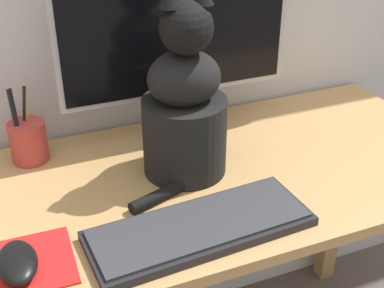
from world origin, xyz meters
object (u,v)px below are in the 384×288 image
object	(u,v)px
computer_mouse_left	(17,262)
pen_cup	(28,141)
monitor	(176,38)
cat	(185,108)
keyboard	(200,227)

from	to	relation	value
computer_mouse_left	pen_cup	bearing A→B (deg)	79.18
monitor	cat	world-z (taller)	monitor
keyboard	cat	xyz separation A→B (m)	(0.05, 0.21, 0.14)
keyboard	pen_cup	size ratio (longest dim) A/B	2.43
keyboard	pen_cup	world-z (taller)	pen_cup
cat	pen_cup	world-z (taller)	cat
cat	monitor	bearing A→B (deg)	76.31
pen_cup	keyboard	bearing A→B (deg)	-56.40
monitor	keyboard	bearing A→B (deg)	-104.61
keyboard	computer_mouse_left	world-z (taller)	computer_mouse_left
monitor	pen_cup	distance (m)	0.41
pen_cup	cat	bearing A→B (deg)	-29.32
monitor	keyboard	xyz separation A→B (m)	(-0.10, -0.37, -0.24)
keyboard	computer_mouse_left	bearing A→B (deg)	172.73
monitor	keyboard	size ratio (longest dim) A/B	1.28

